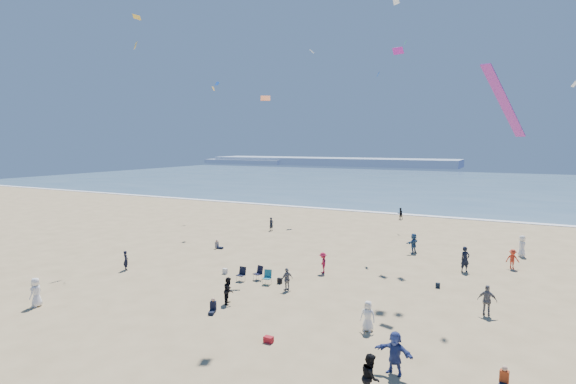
% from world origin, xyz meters
% --- Properties ---
extents(ground, '(220.00, 220.00, 0.00)m').
position_xyz_m(ground, '(0.00, 0.00, 0.00)').
color(ground, tan).
rests_on(ground, ground).
extents(ocean, '(220.00, 100.00, 0.06)m').
position_xyz_m(ocean, '(0.00, 95.00, 0.03)').
color(ocean, '#476B84').
rests_on(ocean, ground).
extents(surf_line, '(220.00, 1.20, 0.08)m').
position_xyz_m(surf_line, '(0.00, 45.00, 0.04)').
color(surf_line, white).
rests_on(surf_line, ground).
extents(headland_far, '(110.00, 20.00, 3.20)m').
position_xyz_m(headland_far, '(-60.00, 170.00, 1.60)').
color(headland_far, '#7A8EA8').
rests_on(headland_far, ground).
extents(headland_near, '(40.00, 14.00, 2.00)m').
position_xyz_m(headland_near, '(-100.00, 165.00, 1.00)').
color(headland_near, '#7A8EA8').
rests_on(headland_near, ground).
extents(standing_flyers, '(27.75, 42.23, 1.94)m').
position_xyz_m(standing_flyers, '(5.93, 13.39, 0.85)').
color(standing_flyers, slate).
rests_on(standing_flyers, ground).
extents(seated_group, '(25.13, 24.10, 0.84)m').
position_xyz_m(seated_group, '(2.59, 2.92, 0.42)').
color(seated_group, silver).
rests_on(seated_group, ground).
extents(chair_cluster, '(2.66, 1.47, 1.00)m').
position_xyz_m(chair_cluster, '(-1.71, 10.18, 0.50)').
color(chair_cluster, black).
rests_on(chair_cluster, ground).
extents(white_tote, '(0.35, 0.20, 0.40)m').
position_xyz_m(white_tote, '(-4.73, 10.84, 0.20)').
color(white_tote, silver).
rests_on(white_tote, ground).
extents(black_backpack, '(0.30, 0.22, 0.38)m').
position_xyz_m(black_backpack, '(-0.01, 10.66, 0.19)').
color(black_backpack, black).
rests_on(black_backpack, ground).
extents(cooler, '(0.45, 0.30, 0.30)m').
position_xyz_m(cooler, '(3.88, 2.22, 0.15)').
color(cooler, maroon).
rests_on(cooler, ground).
extents(navy_bag, '(0.28, 0.18, 0.34)m').
position_xyz_m(navy_bag, '(9.93, 14.65, 0.17)').
color(navy_bag, black).
rests_on(navy_bag, ground).
extents(kites_aloft, '(43.99, 46.71, 27.50)m').
position_xyz_m(kites_aloft, '(8.99, 13.89, 14.87)').
color(kites_aloft, gold).
rests_on(kites_aloft, ground).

